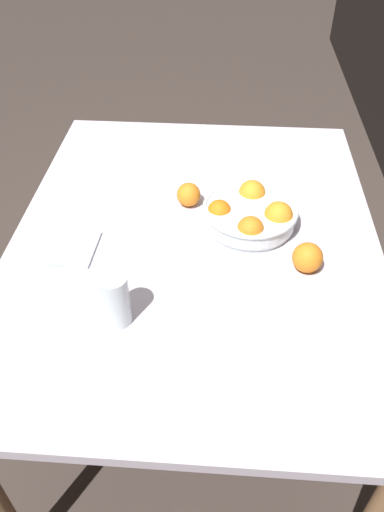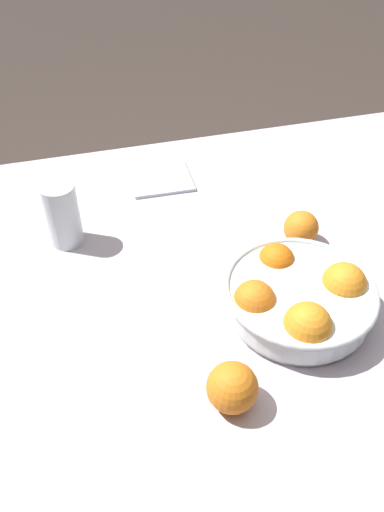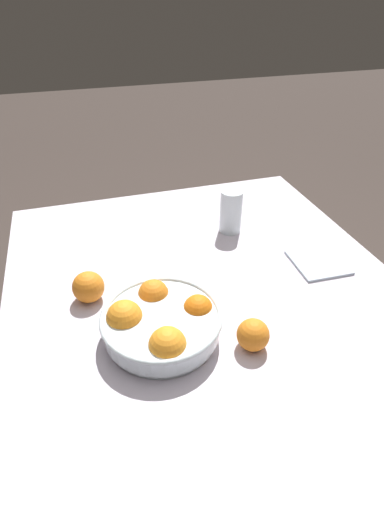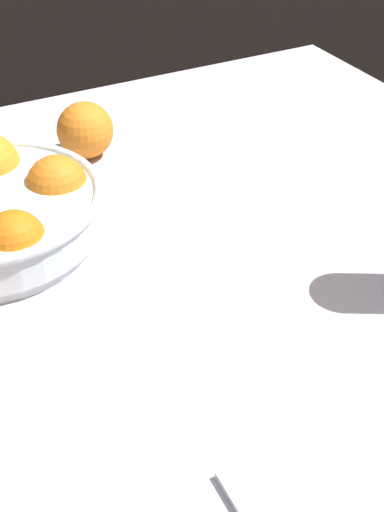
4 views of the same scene
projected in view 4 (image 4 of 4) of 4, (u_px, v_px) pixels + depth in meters
The scene contains 3 objects.
dining_table at pixel (88, 345), 0.82m from camera, with size 1.35×1.05×0.75m.
orange_loose_front at pixel (85, 130), 1.01m from camera, with size 0.08×0.08×0.08m, color orange.
napkin at pixel (341, 510), 0.56m from camera, with size 0.15×0.14×0.01m, color silver.
Camera 4 is at (-0.17, -0.58, 1.25)m, focal length 50.00 mm.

